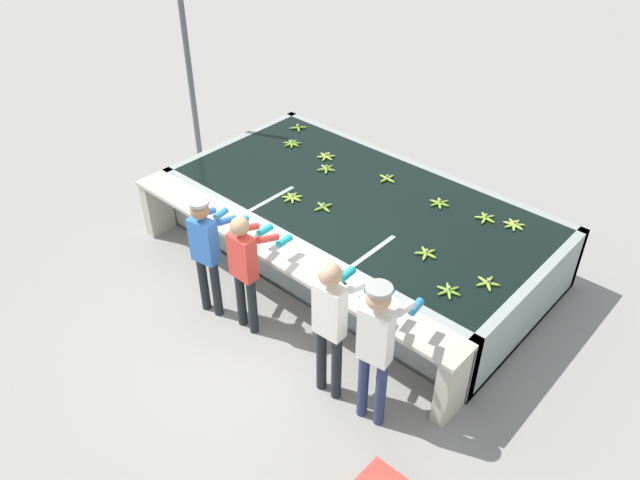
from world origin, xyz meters
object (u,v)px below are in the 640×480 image
object	(u,v)px
banana_bunch_floating_1	(387,179)
banana_bunch_floating_12	(514,225)
banana_bunch_floating_2	(292,144)
banana_bunch_floating_5	(298,128)
worker_2	(331,317)
banana_bunch_floating_9	(292,198)
banana_bunch_floating_3	(449,291)
banana_bunch_floating_7	(326,169)
banana_bunch_floating_11	(487,283)
banana_bunch_floating_4	(326,156)
support_post_left	(191,81)
banana_bunch_floating_0	(439,203)
worker_0	(207,246)
knife_0	(197,204)
banana_bunch_floating_10	(426,253)
knife_1	(347,285)
worker_1	(246,264)
worker_3	(377,341)
banana_bunch_floating_6	(323,207)
banana_bunch_floating_8	(485,218)

from	to	relation	value
banana_bunch_floating_1	banana_bunch_floating_12	xyz separation A→B (m)	(1.85, 0.16, -0.00)
banana_bunch_floating_2	banana_bunch_floating_5	world-z (taller)	same
worker_2	banana_bunch_floating_5	world-z (taller)	worker_2
worker_2	banana_bunch_floating_9	size ratio (longest dim) A/B	6.23
banana_bunch_floating_3	banana_bunch_floating_7	bearing A→B (deg)	158.23
banana_bunch_floating_5	worker_2	bearing A→B (deg)	-42.03
banana_bunch_floating_2	banana_bunch_floating_11	distance (m)	4.01
banana_bunch_floating_4	banana_bunch_floating_7	size ratio (longest dim) A/B	1.02
banana_bunch_floating_4	banana_bunch_floating_7	world-z (taller)	same
banana_bunch_floating_7	banana_bunch_floating_12	xyz separation A→B (m)	(2.66, 0.52, -0.00)
banana_bunch_floating_1	support_post_left	bearing A→B (deg)	-169.10
banana_bunch_floating_3	banana_bunch_floating_0	bearing A→B (deg)	126.55
worker_0	banana_bunch_floating_12	distance (m)	3.77
worker_2	knife_0	world-z (taller)	worker_2
worker_2	banana_bunch_floating_12	bearing A→B (deg)	80.79
banana_bunch_floating_3	banana_bunch_floating_10	world-z (taller)	same
banana_bunch_floating_4	worker_0	bearing A→B (deg)	-79.20
worker_0	banana_bunch_floating_7	size ratio (longest dim) A/B	5.83
banana_bunch_floating_4	knife_1	bearing A→B (deg)	-43.90
banana_bunch_floating_3	banana_bunch_floating_10	bearing A→B (deg)	144.89
worker_1	banana_bunch_floating_2	world-z (taller)	worker_1
banana_bunch_floating_12	banana_bunch_floating_2	bearing A→B (deg)	-175.34
banana_bunch_floating_9	worker_3	bearing A→B (deg)	-30.08
banana_bunch_floating_9	knife_1	distance (m)	1.90
worker_0	banana_bunch_floating_7	distance (m)	2.41
knife_0	banana_bunch_floating_9	bearing A→B (deg)	48.41
worker_3	banana_bunch_floating_11	world-z (taller)	worker_3
banana_bunch_floating_9	knife_0	xyz separation A→B (m)	(-0.83, -0.94, -0.01)
banana_bunch_floating_0	banana_bunch_floating_6	world-z (taller)	same
worker_3	banana_bunch_floating_8	world-z (taller)	worker_3
banana_bunch_floating_5	support_post_left	distance (m)	1.81
banana_bunch_floating_6	banana_bunch_floating_9	size ratio (longest dim) A/B	1.00
banana_bunch_floating_3	banana_bunch_floating_10	distance (m)	0.68
banana_bunch_floating_8	banana_bunch_floating_10	size ratio (longest dim) A/B	1.00
worker_1	knife_1	size ratio (longest dim) A/B	4.60
worker_2	support_post_left	bearing A→B (deg)	156.30
banana_bunch_floating_10	knife_1	distance (m)	1.10
banana_bunch_floating_1	banana_bunch_floating_10	xyz separation A→B (m)	(1.38, -1.07, -0.00)
banana_bunch_floating_12	knife_0	world-z (taller)	banana_bunch_floating_12
worker_0	banana_bunch_floating_11	xyz separation A→B (m)	(2.73, 1.69, -0.07)
worker_1	banana_bunch_floating_4	world-z (taller)	worker_1
banana_bunch_floating_1	banana_bunch_floating_2	world-z (taller)	same
worker_2	banana_bunch_floating_7	bearing A→B (deg)	132.58
banana_bunch_floating_5	support_post_left	bearing A→B (deg)	-144.32
banana_bunch_floating_3	support_post_left	distance (m)	5.43
banana_bunch_floating_9	banana_bunch_floating_0	bearing A→B (deg)	38.20
worker_3	knife_0	distance (m)	3.44
banana_bunch_floating_4	support_post_left	world-z (taller)	support_post_left
banana_bunch_floating_11	knife_0	xyz separation A→B (m)	(-3.64, -1.11, -0.01)
banana_bunch_floating_4	banana_bunch_floating_8	size ratio (longest dim) A/B	1.02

